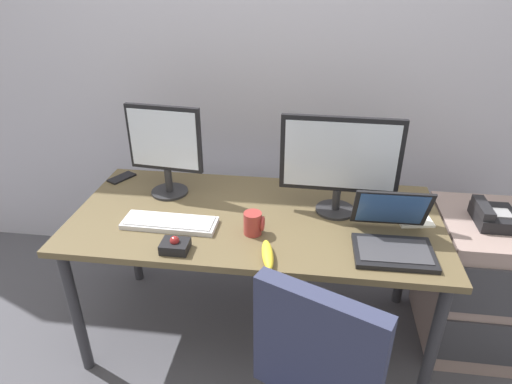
% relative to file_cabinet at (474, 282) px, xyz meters
% --- Properties ---
extents(ground_plane, '(8.00, 8.00, 0.00)m').
position_rel_file_cabinet_xyz_m(ground_plane, '(-1.06, -0.11, -0.35)').
color(ground_plane, '#4C4C52').
extents(back_wall, '(6.00, 0.10, 2.80)m').
position_rel_file_cabinet_xyz_m(back_wall, '(-1.06, 0.63, 1.05)').
color(back_wall, '#B4B4C3').
rests_on(back_wall, ground).
extents(desk, '(1.65, 0.79, 0.71)m').
position_rel_file_cabinet_xyz_m(desk, '(-1.06, -0.11, 0.29)').
color(desk, brown).
rests_on(desk, ground).
extents(file_cabinet, '(0.42, 0.53, 0.69)m').
position_rel_file_cabinet_xyz_m(file_cabinet, '(0.00, 0.00, 0.00)').
color(file_cabinet, gray).
rests_on(file_cabinet, ground).
extents(desk_phone, '(0.17, 0.20, 0.09)m').
position_rel_file_cabinet_xyz_m(desk_phone, '(-0.01, -0.02, 0.38)').
color(desk_phone, black).
rests_on(desk_phone, file_cabinet).
extents(monitor_main, '(0.52, 0.18, 0.45)m').
position_rel_file_cabinet_xyz_m(monitor_main, '(-0.70, -0.03, 0.62)').
color(monitor_main, '#262628').
rests_on(monitor_main, desk).
extents(monitor_side, '(0.36, 0.18, 0.44)m').
position_rel_file_cabinet_xyz_m(monitor_side, '(-1.51, 0.05, 0.61)').
color(monitor_side, '#262628').
rests_on(monitor_side, desk).
extents(keyboard, '(0.41, 0.14, 0.03)m').
position_rel_file_cabinet_xyz_m(keyboard, '(-1.42, -0.24, 0.37)').
color(keyboard, silver).
rests_on(keyboard, desk).
extents(laptop, '(0.32, 0.33, 0.22)m').
position_rel_file_cabinet_xyz_m(laptop, '(-0.48, -0.28, 0.41)').
color(laptop, black).
rests_on(laptop, desk).
extents(trackball_mouse, '(0.11, 0.09, 0.07)m').
position_rel_file_cabinet_xyz_m(trackball_mouse, '(-1.34, -0.42, 0.38)').
color(trackball_mouse, black).
rests_on(trackball_mouse, desk).
extents(coffee_mug, '(0.09, 0.08, 0.10)m').
position_rel_file_cabinet_xyz_m(coffee_mug, '(-1.05, -0.26, 0.41)').
color(coffee_mug, '#9C332F').
rests_on(coffee_mug, desk).
extents(paper_notepad, '(0.18, 0.23, 0.01)m').
position_rel_file_cabinet_xyz_m(paper_notepad, '(-0.36, -0.02, 0.37)').
color(paper_notepad, white).
rests_on(paper_notepad, desk).
extents(cell_phone, '(0.13, 0.16, 0.01)m').
position_rel_file_cabinet_xyz_m(cell_phone, '(-1.81, 0.17, 0.37)').
color(cell_phone, black).
rests_on(cell_phone, desk).
extents(banana, '(0.08, 0.19, 0.04)m').
position_rel_file_cabinet_xyz_m(banana, '(-0.97, -0.43, 0.38)').
color(banana, yellow).
rests_on(banana, desk).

